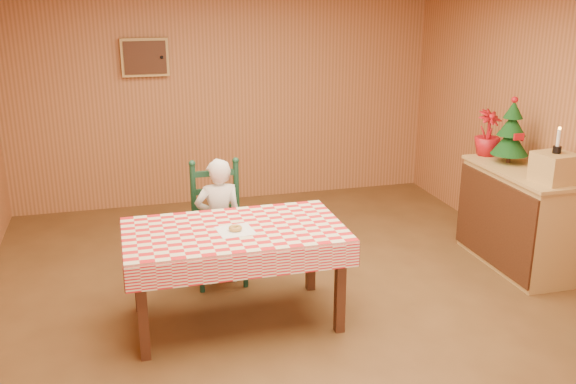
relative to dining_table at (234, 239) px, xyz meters
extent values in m
plane|color=brown|center=(0.48, 0.02, -0.69)|extent=(6.00, 6.00, 0.00)
cube|color=#B06C3F|center=(0.48, 3.02, 0.61)|extent=(5.00, 0.10, 2.60)
cube|color=tan|center=(-0.42, 2.96, 1.06)|extent=(0.52, 0.08, 0.42)
cube|color=#462312|center=(-0.42, 2.91, 1.06)|extent=(0.46, 0.02, 0.36)
sphere|color=black|center=(-0.24, 2.90, 1.06)|extent=(0.04, 0.04, 0.04)
cube|color=#462312|center=(0.00, 0.00, 0.03)|extent=(1.60, 0.90, 0.06)
cube|color=#462312|center=(-0.72, -0.37, -0.34)|extent=(0.07, 0.07, 0.69)
cube|color=#462312|center=(0.72, -0.37, -0.34)|extent=(0.07, 0.07, 0.69)
cube|color=#462312|center=(-0.72, 0.37, -0.34)|extent=(0.07, 0.07, 0.69)
cube|color=#462312|center=(0.72, 0.37, -0.34)|extent=(0.07, 0.07, 0.69)
cube|color=red|center=(0.00, 0.00, 0.07)|extent=(1.64, 0.94, 0.02)
cube|color=red|center=(0.00, -0.47, -0.03)|extent=(1.64, 0.02, 0.18)
cube|color=red|center=(0.00, 0.47, -0.03)|extent=(1.64, 0.02, 0.18)
cube|color=#2E5728|center=(-0.82, 0.00, -0.03)|extent=(0.02, 0.94, 0.18)
cube|color=#2E5728|center=(0.82, 0.00, -0.03)|extent=(0.02, 0.94, 0.18)
cube|color=#10321E|center=(0.00, 0.73, -0.26)|extent=(0.44, 0.40, 0.04)
cylinder|color=#10321E|center=(-0.19, 0.56, -0.48)|extent=(0.04, 0.04, 0.41)
cylinder|color=#10321E|center=(0.19, 0.56, -0.48)|extent=(0.04, 0.04, 0.41)
cylinder|color=#10321E|center=(-0.19, 0.90, -0.48)|extent=(0.04, 0.04, 0.41)
cylinder|color=#10321E|center=(0.19, 0.90, -0.48)|extent=(0.04, 0.04, 0.41)
cylinder|color=#10321E|center=(-0.19, 0.90, 0.06)|extent=(0.05, 0.05, 0.60)
sphere|color=#10321E|center=(-0.19, 0.90, 0.36)|extent=(0.06, 0.06, 0.06)
cylinder|color=#10321E|center=(0.19, 0.90, 0.06)|extent=(0.05, 0.05, 0.60)
sphere|color=#10321E|center=(0.19, 0.90, 0.36)|extent=(0.06, 0.06, 0.06)
cube|color=#10321E|center=(0.00, 0.90, -0.06)|extent=(0.38, 0.03, 0.05)
cube|color=#10321E|center=(0.00, 0.90, 0.10)|extent=(0.38, 0.03, 0.05)
cube|color=#10321E|center=(0.00, 0.90, 0.26)|extent=(0.38, 0.03, 0.05)
imported|color=silver|center=(0.00, 0.73, -0.13)|extent=(0.41, 0.27, 1.12)
cube|color=white|center=(0.00, -0.05, 0.08)|extent=(0.29, 0.29, 0.00)
torus|color=#B38740|center=(0.00, -0.05, 0.10)|extent=(0.12, 0.12, 0.03)
cube|color=tan|center=(2.72, 0.35, -0.24)|extent=(0.50, 1.20, 0.90)
cube|color=tan|center=(2.72, 0.35, 0.23)|extent=(0.54, 1.24, 0.03)
cube|color=#462312|center=(2.46, 0.35, -0.24)|extent=(0.02, 1.20, 0.80)
cube|color=tan|center=(2.72, -0.05, 0.37)|extent=(0.33, 0.33, 0.25)
cylinder|color=#462312|center=(2.72, 0.60, 0.28)|extent=(0.04, 0.04, 0.08)
cone|color=#0C3511|center=(2.72, 0.60, 0.44)|extent=(0.34, 0.34, 0.24)
cone|color=#0C3511|center=(2.72, 0.60, 0.60)|extent=(0.26, 0.26, 0.20)
cone|color=#0C3511|center=(2.72, 0.60, 0.74)|extent=(0.18, 0.18, 0.16)
sphere|color=#AB0F17|center=(2.72, 0.60, 0.83)|extent=(0.06, 0.06, 0.06)
cube|color=#AB0F17|center=(2.70, 0.45, 0.52)|extent=(0.10, 0.02, 0.06)
sphere|color=#AB0F17|center=(2.80, 0.54, 0.47)|extent=(0.04, 0.04, 0.04)
sphere|color=#AB0F17|center=(2.65, 0.65, 0.54)|extent=(0.04, 0.04, 0.04)
sphere|color=#AB0F17|center=(2.76, 0.69, 0.64)|extent=(0.04, 0.04, 0.04)
imported|color=#AB0F17|center=(2.67, 0.90, 0.46)|extent=(0.30, 0.30, 0.44)
cylinder|color=black|center=(2.72, -0.05, 0.52)|extent=(0.07, 0.07, 0.06)
cylinder|color=white|center=(2.72, -0.05, 0.62)|extent=(0.03, 0.03, 0.14)
sphere|color=orange|center=(2.72, -0.05, 0.70)|extent=(0.02, 0.02, 0.02)
camera|label=1|loc=(-0.79, -4.44, 1.81)|focal=40.00mm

